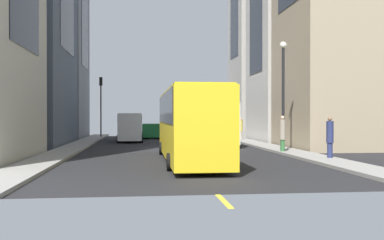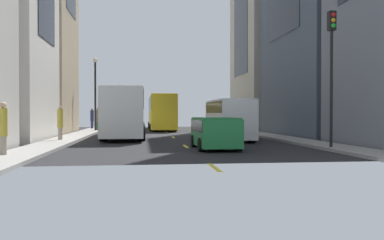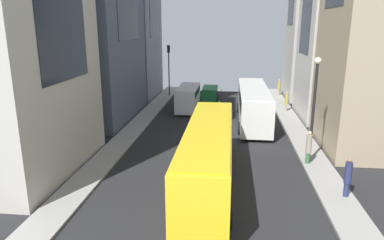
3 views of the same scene
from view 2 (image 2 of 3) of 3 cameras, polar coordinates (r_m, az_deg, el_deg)
The scene contains 20 objects.
ground_plane at distance 33.81m, azimuth -3.17°, elevation -2.02°, with size 40.00×40.00×0.00m, color black.
sidewalk_west at distance 34.07m, azimuth -15.11°, elevation -1.90°, with size 1.88×44.00×0.15m, color gray.
sidewalk_east at distance 35.00m, azimuth 8.45°, elevation -1.81°, with size 1.88×44.00×0.15m, color gray.
lane_stripe_0 at distance 13.01m, azimuth 3.15°, elevation -6.64°, with size 0.16×2.00×0.01m, color yellow.
lane_stripe_1 at distance 21.28m, azimuth -0.87°, elevation -3.71°, with size 0.16×2.00×0.01m, color yellow.
lane_stripe_2 at distance 29.63m, azimuth -2.62°, elevation -2.42°, with size 0.16×2.00×0.01m, color yellow.
lane_stripe_3 at distance 38.00m, azimuth -3.60°, elevation -1.69°, with size 0.16×2.00×0.01m, color yellow.
lane_stripe_4 at distance 46.38m, azimuth -4.22°, elevation -1.23°, with size 0.16×2.00×0.01m, color yellow.
lane_stripe_5 at distance 54.76m, azimuth -4.65°, elevation -0.91°, with size 0.16×2.00×0.01m, color yellow.
building_east_2 at distance 46.64m, azimuth 12.89°, elevation 14.76°, with size 9.92×10.49×25.84m.
city_bus_white at distance 29.61m, azimuth -9.31°, elevation 1.45°, with size 2.80×12.26×3.35m.
streetcar_yellow at distance 43.84m, azimuth -4.31°, elevation 1.42°, with size 2.70×12.98×3.59m.
delivery_van_white at distance 25.92m, azimuth 5.21°, elevation 0.45°, with size 2.25×6.08×2.58m.
car_green_0 at distance 19.78m, azimuth 3.19°, elevation -1.46°, with size 1.98×4.30×1.52m.
pedestrian_crossing_mid at distance 25.70m, azimuth -17.92°, elevation -0.24°, with size 0.34×0.34×2.04m.
pedestrian_walking_far at distance 40.09m, azimuth -12.99°, elevation 0.27°, with size 0.37×0.37×2.19m.
pedestrian_waiting_curb at distance 44.68m, azimuth -13.77°, elevation 0.29°, with size 0.37×0.37×2.13m.
pedestrian_crossing_near at distance 17.08m, azimuth -24.84°, elevation -0.83°, with size 0.33×0.33×2.01m.
traffic_light_near_corner at distance 20.35m, azimuth 18.90°, elevation 8.77°, with size 0.32×0.44×6.34m.
streetlamp_near at distance 39.74m, azimuth -13.35°, elevation 4.67°, with size 0.44×0.44×6.84m.
Camera 2 is at (-2.28, -33.69, 1.71)m, focal length 38.23 mm.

